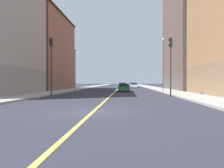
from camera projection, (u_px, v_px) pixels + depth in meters
ground_plane at (94, 111)px, 12.01m from camera, size 400.00×400.00×0.00m
sidewalk_left at (152, 88)px, 60.40m from camera, size 3.56×168.00×0.15m
sidewalk_right at (87, 87)px, 61.43m from camera, size 3.56×168.00×0.15m
lane_center_stripe at (119, 88)px, 60.92m from camera, size 0.16×154.00×0.01m
building_left_mid at (192, 29)px, 44.23m from camera, size 8.43×19.53×23.63m
building_right_midblock at (44, 52)px, 45.22m from camera, size 8.43×18.65×14.75m
traffic_light_left_near at (171, 59)px, 24.25m from camera, size 0.40×0.32×6.20m
traffic_light_right_near at (51, 59)px, 25.02m from camera, size 0.40×0.32×6.32m
street_lamp_left_near at (163, 60)px, 35.25m from camera, size 0.36×0.36×8.13m
street_lamp_right_near at (75, 65)px, 41.32m from camera, size 0.36×0.36×7.36m
car_teal at (123, 86)px, 56.36m from camera, size 2.01×4.15×1.41m
car_green at (124, 88)px, 36.70m from camera, size 1.87×4.01×1.29m
car_white at (134, 85)px, 59.27m from camera, size 1.92×4.23×1.33m
car_silver at (132, 85)px, 74.75m from camera, size 1.93×4.06×1.33m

